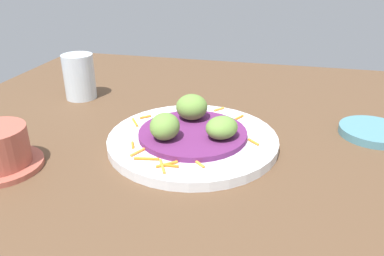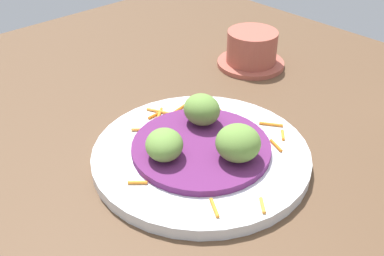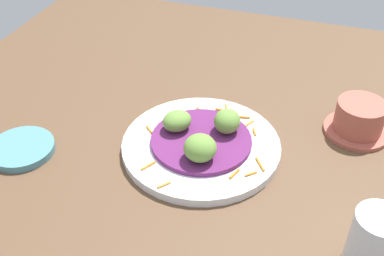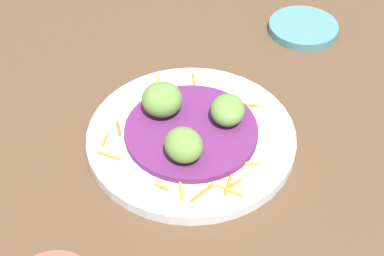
% 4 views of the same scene
% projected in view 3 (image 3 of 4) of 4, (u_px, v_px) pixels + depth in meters
% --- Properties ---
extents(table_surface, '(1.10, 1.10, 0.02)m').
position_uv_depth(table_surface, '(189.00, 141.00, 0.86)').
color(table_surface, brown).
rests_on(table_surface, ground).
extents(main_plate, '(0.27, 0.27, 0.02)m').
position_uv_depth(main_plate, '(201.00, 146.00, 0.82)').
color(main_plate, silver).
rests_on(main_plate, table_surface).
extents(cabbage_bed, '(0.17, 0.17, 0.01)m').
position_uv_depth(cabbage_bed, '(201.00, 140.00, 0.82)').
color(cabbage_bed, '#60235B').
rests_on(cabbage_bed, main_plate).
extents(carrot_garnish, '(0.23, 0.25, 0.00)m').
position_uv_depth(carrot_garnish, '(220.00, 135.00, 0.83)').
color(carrot_garnish, orange).
rests_on(carrot_garnish, main_plate).
extents(guac_scoop_left, '(0.07, 0.07, 0.03)m').
position_uv_depth(guac_scoop_left, '(177.00, 121.00, 0.83)').
color(guac_scoop_left, olive).
rests_on(guac_scoop_left, cabbage_bed).
extents(guac_scoop_center, '(0.07, 0.07, 0.04)m').
position_uv_depth(guac_scoop_center, '(200.00, 148.00, 0.76)').
color(guac_scoop_center, olive).
rests_on(guac_scoop_center, cabbage_bed).
extents(guac_scoop_right, '(0.05, 0.05, 0.04)m').
position_uv_depth(guac_scoop_right, '(227.00, 121.00, 0.82)').
color(guac_scoop_right, olive).
rests_on(guac_scoop_right, cabbage_bed).
extents(side_plate_small, '(0.11, 0.11, 0.01)m').
position_uv_depth(side_plate_small, '(22.00, 149.00, 0.82)').
color(side_plate_small, teal).
rests_on(side_plate_small, table_surface).
extents(terracotta_bowl, '(0.12, 0.12, 0.06)m').
position_uv_depth(terracotta_bowl, '(359.00, 119.00, 0.85)').
color(terracotta_bowl, '#A85142').
rests_on(terracotta_bowl, table_surface).
extents(water_glass, '(0.06, 0.06, 0.09)m').
position_uv_depth(water_glass, '(373.00, 242.00, 0.61)').
color(water_glass, silver).
rests_on(water_glass, table_surface).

